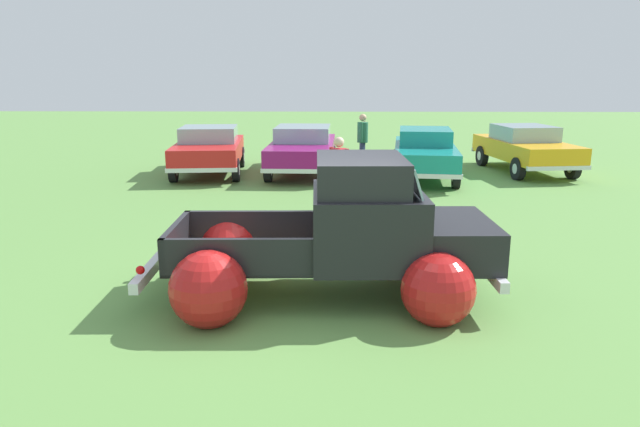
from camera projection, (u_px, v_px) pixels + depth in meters
ground_plane at (319, 294)px, 7.94m from camera, size 80.00×80.00×0.00m
vintage_pickup_truck at (348, 242)px, 7.76m from camera, size 4.67×2.86×1.96m
show_car_0 at (209, 148)px, 17.39m from camera, size 2.33×4.33×1.43m
show_car_1 at (303, 148)px, 17.52m from camera, size 2.06×4.75×1.43m
show_car_2 at (425, 151)px, 16.70m from camera, size 2.30×4.79×1.43m
show_car_3 at (525, 147)px, 17.77m from camera, size 2.38×4.47×1.43m
spectator_0 at (363, 138)px, 18.28m from camera, size 0.42×0.54×1.75m
spectator_1 at (339, 170)px, 12.36m from camera, size 0.48×0.48×1.68m
spectator_2 at (383, 189)px, 10.60m from camera, size 0.54×0.37×1.58m
lane_cone_0 at (385, 226)px, 10.29m from camera, size 0.36×0.36×0.63m
lane_cone_1 at (292, 235)px, 9.75m from camera, size 0.36×0.36×0.63m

